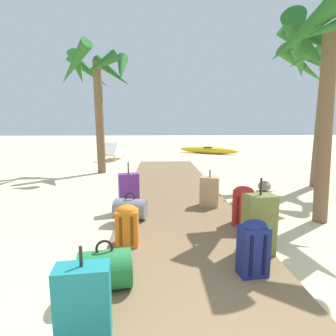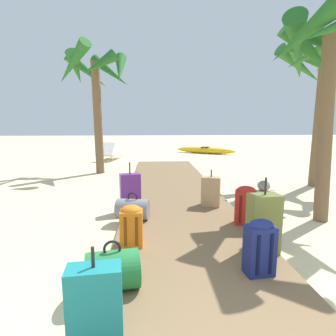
% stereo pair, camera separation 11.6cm
% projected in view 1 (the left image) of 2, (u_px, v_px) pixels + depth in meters
% --- Properties ---
extents(ground_plane, '(60.00, 60.00, 0.00)m').
position_uv_depth(ground_plane, '(177.00, 210.00, 5.12)').
color(ground_plane, beige).
extents(boardwalk, '(1.99, 9.96, 0.08)m').
position_uv_depth(boardwalk, '(174.00, 194.00, 6.10)').
color(boardwalk, brown).
rests_on(boardwalk, ground).
extents(suitcase_tan, '(0.39, 0.32, 0.68)m').
position_uv_depth(suitcase_tan, '(210.00, 191.00, 5.09)').
color(suitcase_tan, tan).
rests_on(suitcase_tan, boardwalk).
extents(suitcase_teal, '(0.39, 0.23, 0.71)m').
position_uv_depth(suitcase_teal, '(83.00, 304.00, 1.92)').
color(suitcase_teal, '#197A7F').
rests_on(suitcase_teal, boardwalk).
extents(backpack_red, '(0.35, 0.26, 0.60)m').
position_uv_depth(backpack_red, '(243.00, 205.00, 4.13)').
color(backpack_red, red).
rests_on(backpack_red, boardwalk).
extents(backpack_navy, '(0.30, 0.24, 0.58)m').
position_uv_depth(backpack_navy, '(254.00, 246.00, 2.76)').
color(backpack_navy, navy).
rests_on(backpack_navy, boardwalk).
extents(suitcase_olive, '(0.37, 0.26, 0.91)m').
position_uv_depth(suitcase_olive, '(259.00, 224.00, 3.21)').
color(suitcase_olive, olive).
rests_on(suitcase_olive, boardwalk).
extents(backpack_orange, '(0.28, 0.25, 0.52)m').
position_uv_depth(backpack_orange, '(127.00, 224.00, 3.45)').
color(backpack_orange, orange).
rests_on(backpack_orange, boardwalk).
extents(suitcase_purple, '(0.40, 0.28, 0.83)m').
position_uv_depth(suitcase_purple, '(129.00, 191.00, 4.99)').
color(suitcase_purple, '#6B2D84').
rests_on(suitcase_purple, boardwalk).
extents(duffel_bag_green, '(0.54, 0.44, 0.48)m').
position_uv_depth(duffel_bag_green, '(105.00, 270.00, 2.56)').
color(duffel_bag_green, '#237538').
rests_on(duffel_bag_green, boardwalk).
extents(duffel_bag_grey, '(0.56, 0.41, 0.44)m').
position_uv_depth(duffel_bag_grey, '(130.00, 209.00, 4.41)').
color(duffel_bag_grey, slate).
rests_on(duffel_bag_grey, boardwalk).
extents(palm_tree_far_left, '(2.29, 2.41, 3.84)m').
position_uv_depth(palm_tree_far_left, '(97.00, 78.00, 8.44)').
color(palm_tree_far_left, brown).
rests_on(palm_tree_far_left, ground).
extents(palm_tree_far_right, '(2.11, 2.18, 3.62)m').
position_uv_depth(palm_tree_far_right, '(325.00, 69.00, 6.60)').
color(palm_tree_far_right, brown).
rests_on(palm_tree_far_right, ground).
extents(palm_tree_near_right, '(2.00, 1.94, 3.37)m').
position_uv_depth(palm_tree_near_right, '(335.00, 48.00, 4.19)').
color(palm_tree_near_right, brown).
rests_on(palm_tree_near_right, ground).
extents(lounge_chair, '(0.89, 1.63, 0.78)m').
position_uv_depth(lounge_chair, '(113.00, 152.00, 11.93)').
color(lounge_chair, white).
rests_on(lounge_chair, ground).
extents(kayak, '(3.04, 2.07, 0.35)m').
position_uv_depth(kayak, '(208.00, 150.00, 14.42)').
color(kayak, gold).
rests_on(kayak, ground).
extents(rock_right_far, '(0.36, 0.40, 0.24)m').
position_uv_depth(rock_right_far, '(264.00, 186.00, 6.53)').
color(rock_right_far, gray).
rests_on(rock_right_far, ground).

